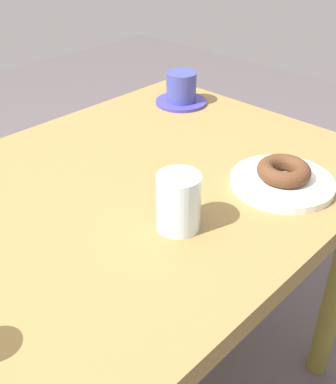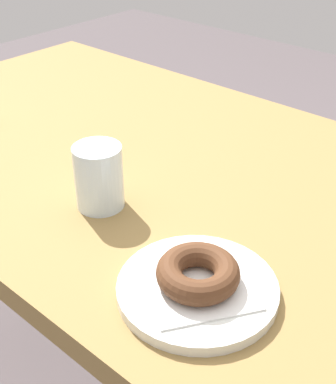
{
  "view_description": "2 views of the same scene",
  "coord_description": "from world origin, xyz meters",
  "px_view_note": "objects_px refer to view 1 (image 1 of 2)",
  "views": [
    {
      "loc": [
        0.41,
        0.62,
        1.25
      ],
      "look_at": [
        -0.14,
        0.1,
        0.76
      ],
      "focal_mm": 43.86,
      "sensor_mm": 36.0,
      "label": 1
    },
    {
      "loc": [
        -0.65,
        0.64,
        1.23
      ],
      "look_at": [
        -0.18,
        0.11,
        0.78
      ],
      "focal_mm": 49.68,
      "sensor_mm": 36.0,
      "label": 2
    }
  ],
  "objects_px": {
    "donut_chocolate_ring": "(284,171)",
    "water_glass": "(179,202)",
    "plate_chocolate_ring": "(282,182)",
    "coffee_cup": "(181,90)"
  },
  "relations": [
    {
      "from": "water_glass",
      "to": "coffee_cup",
      "type": "relative_size",
      "value": 0.73
    },
    {
      "from": "plate_chocolate_ring",
      "to": "coffee_cup",
      "type": "relative_size",
      "value": 1.46
    },
    {
      "from": "donut_chocolate_ring",
      "to": "water_glass",
      "type": "bearing_deg",
      "value": -13.18
    },
    {
      "from": "plate_chocolate_ring",
      "to": "coffee_cup",
      "type": "xyz_separation_m",
      "value": [
        -0.18,
        -0.44,
        0.03
      ]
    },
    {
      "from": "coffee_cup",
      "to": "water_glass",
      "type": "bearing_deg",
      "value": 41.94
    },
    {
      "from": "coffee_cup",
      "to": "plate_chocolate_ring",
      "type": "bearing_deg",
      "value": 67.65
    },
    {
      "from": "plate_chocolate_ring",
      "to": "donut_chocolate_ring",
      "type": "bearing_deg",
      "value": 0.0
    },
    {
      "from": "plate_chocolate_ring",
      "to": "water_glass",
      "type": "bearing_deg",
      "value": -13.18
    },
    {
      "from": "donut_chocolate_ring",
      "to": "water_glass",
      "type": "xyz_separation_m",
      "value": [
        0.25,
        -0.06,
        0.02
      ]
    },
    {
      "from": "plate_chocolate_ring",
      "to": "donut_chocolate_ring",
      "type": "relative_size",
      "value": 1.95
    }
  ]
}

